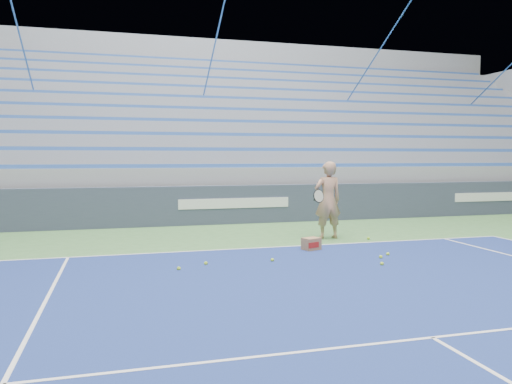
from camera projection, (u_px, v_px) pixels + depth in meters
sponsor_barrier at (234, 204)px, 14.33m from camera, size 30.00×0.32×1.10m
bleachers at (202, 146)px, 19.70m from camera, size 31.00×9.15×7.30m
tennis_player at (328, 200)px, 11.64m from camera, size 0.94×0.84×1.81m
ball_box at (311, 244)px, 10.22m from camera, size 0.41×0.37×0.26m
tennis_ball_0 at (368, 238)px, 11.52m from camera, size 0.07×0.07×0.07m
tennis_ball_1 at (388, 254)px, 9.65m from camera, size 0.07×0.07×0.07m
tennis_ball_2 at (206, 263)px, 8.80m from camera, size 0.07×0.07×0.07m
tennis_ball_3 at (179, 269)px, 8.39m from camera, size 0.07×0.07×0.07m
tennis_ball_4 at (272, 260)px, 9.08m from camera, size 0.07×0.07×0.07m
tennis_ball_5 at (382, 264)px, 8.76m from camera, size 0.07×0.07×0.07m
tennis_ball_6 at (381, 257)px, 9.36m from camera, size 0.07×0.07×0.07m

